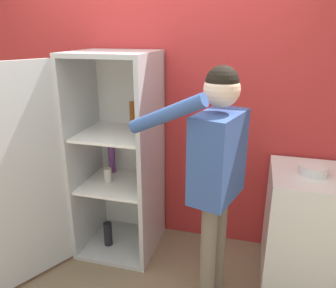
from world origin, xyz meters
TOP-DOWN VIEW (x-y plane):
  - wall_back at (0.00, 0.98)m, footprint 7.00×0.06m
  - refrigerator at (-0.32, 0.52)m, footprint 1.00×1.22m
  - person at (0.68, 0.22)m, footprint 0.75×0.56m
  - counter at (1.35, 0.61)m, footprint 0.60×0.64m
  - bowl at (1.34, 0.60)m, footprint 0.20×0.20m

SIDE VIEW (x-z plane):
  - counter at x=1.35m, z-range 0.00..0.90m
  - refrigerator at x=-0.32m, z-range -0.01..1.74m
  - bowl at x=1.34m, z-range 0.90..0.98m
  - person at x=0.68m, z-range 0.23..1.94m
  - wall_back at x=0.00m, z-range 0.00..2.55m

